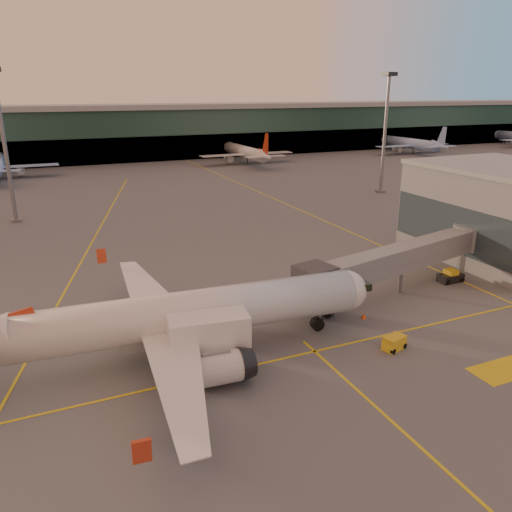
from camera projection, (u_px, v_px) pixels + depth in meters
name	position (u px, v px, depth m)	size (l,w,h in m)	color
ground	(291.00, 394.00, 37.99)	(600.00, 600.00, 0.00)	#4C4F54
taxi_markings	(108.00, 246.00, 73.85)	(100.12, 173.00, 0.01)	gold
terminal	(85.00, 134.00, 158.40)	(400.00, 20.00, 17.60)	#19382D
gate_building	(505.00, 212.00, 67.54)	(18.40, 22.40, 12.60)	slate
mast_west_near	(3.00, 135.00, 83.01)	(2.40, 2.40, 25.60)	slate
mast_east_near	(386.00, 125.00, 108.08)	(2.40, 2.40, 25.60)	slate
distant_aircraft_row	(136.00, 170.00, 144.63)	(350.00, 34.00, 13.00)	#91B7F3
main_airplane	(174.00, 318.00, 42.23)	(37.85, 34.11, 11.42)	silver
jet_bridge	(410.00, 257.00, 56.88)	(30.11, 9.55, 5.72)	slate
catering_truck	(210.00, 340.00, 40.27)	(6.74, 3.69, 4.99)	#A02B16
gpu_cart	(394.00, 343.00, 44.48)	(2.38, 1.80, 1.23)	gold
pushback_tug	(451.00, 277.00, 60.14)	(3.03, 1.65, 1.56)	black
cone_nose	(364.00, 316.00, 50.53)	(0.49, 0.49, 0.62)	#E7490C
cone_wing_left	(144.00, 286.00, 58.26)	(0.43, 0.43, 0.55)	#E7490C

